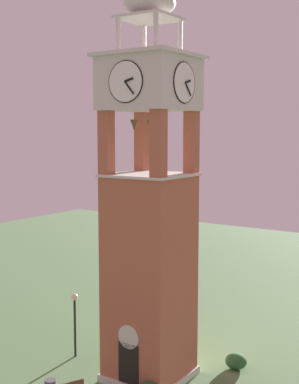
# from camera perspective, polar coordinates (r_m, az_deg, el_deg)

# --- Properties ---
(ground) EXTENTS (80.00, 80.00, 0.00)m
(ground) POSITION_cam_1_polar(r_m,az_deg,el_deg) (27.13, 0.00, -19.11)
(ground) COLOR #517547
(clock_tower) EXTENTS (3.95, 3.95, 18.13)m
(clock_tower) POSITION_cam_1_polar(r_m,az_deg,el_deg) (24.84, -0.00, -3.55)
(clock_tower) COLOR #AD5B42
(clock_tower) RESTS_ON ground
(lamp_post) EXTENTS (0.36, 0.36, 3.38)m
(lamp_post) POSITION_cam_1_polar(r_m,az_deg,el_deg) (28.70, -7.96, -12.55)
(lamp_post) COLOR black
(lamp_post) RESTS_ON ground
(shrub_near_entry) EXTENTS (1.07, 1.07, 0.76)m
(shrub_near_entry) POSITION_cam_1_polar(r_m,az_deg,el_deg) (28.16, 9.20, -17.34)
(shrub_near_entry) COLOR #28562D
(shrub_near_entry) RESTS_ON ground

